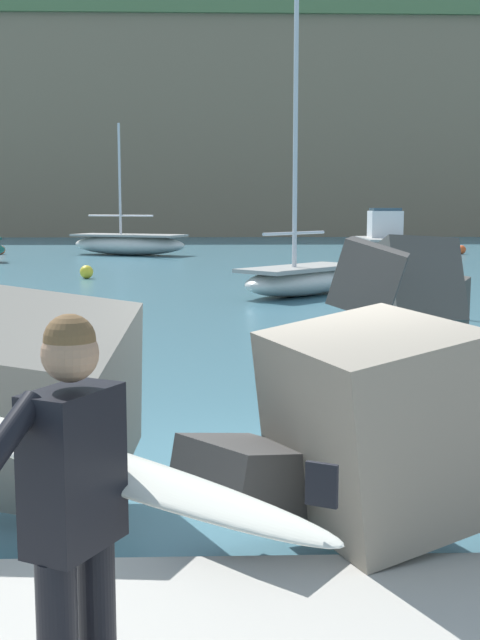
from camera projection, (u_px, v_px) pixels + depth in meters
The scene contains 14 objects.
ground_plane at pixel (330, 492), 6.97m from camera, with size 400.00×400.00×0.00m, color #42707F.
breakwater_jetty at pixel (44, 357), 7.45m from camera, with size 30.96×8.09×2.87m.
surfer_with_board at pixel (85, 501), 3.16m from camera, with size 2.02×1.54×1.78m.
boat_near_centre at pixel (301, 277), 22.08m from camera, with size 4.08×4.11×7.58m.
boat_mid_right at pixel (386, 246), 33.63m from camera, with size 2.23×4.50×2.29m.
boat_far_left at pixel (129, 244), 39.95m from camera, with size 6.28×4.35×6.28m.
mooring_buoy_inner at pixel (87, 272), 27.19m from camera, with size 0.44×0.44×0.44m.
mooring_buoy_middle at pixel (461, 250), 40.76m from camera, with size 0.44×0.44×0.44m.
mooring_buoy_outer at pixel (1, 250), 40.56m from camera, with size 0.44×0.44×0.44m.
headland_bluff at pixel (395, 137), 78.09m from camera, with size 96.37×33.51×17.49m.
station_building_west at pixel (257, 27), 81.62m from camera, with size 6.78×4.22×4.72m.
station_building_central at pixel (477, 23), 83.29m from camera, with size 8.03×7.20×6.25m.
station_building_east at pixel (235, 31), 85.31m from camera, with size 8.03×4.55×5.44m.
station_building_annex at pixel (318, 20), 77.34m from camera, with size 6.81×7.52×4.12m.
Camera 1 is at (-0.98, -6.67, 2.40)m, focal length 46.40 mm.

